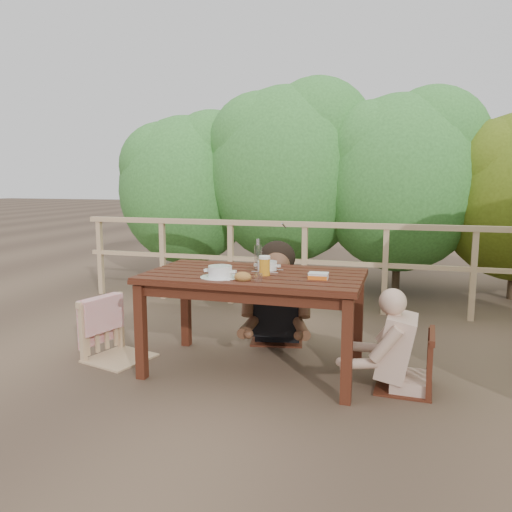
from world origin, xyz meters
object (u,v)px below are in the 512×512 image
(soup_near, at_px, (220,272))
(bottle, at_px, (258,255))
(chair_right, at_px, (406,334))
(bread_roll, at_px, (243,277))
(table, at_px, (254,323))
(tumbler, at_px, (258,278))
(chair_far, at_px, (278,291))
(beer_glass, at_px, (265,267))
(soup_far, at_px, (267,267))
(butter_tub, at_px, (318,277))
(chair_left, at_px, (118,303))
(woman, at_px, (278,263))
(diner_right, at_px, (412,308))

(soup_near, xyz_separation_m, bottle, (0.18, 0.38, 0.08))
(chair_right, relative_size, bread_roll, 6.42)
(table, distance_m, tumbler, 0.52)
(table, xyz_separation_m, chair_far, (-0.01, 0.78, 0.09))
(chair_far, xyz_separation_m, beer_glass, (0.11, -0.84, 0.37))
(chair_far, xyz_separation_m, soup_far, (0.07, -0.63, 0.33))
(table, relative_size, butter_tub, 11.58)
(table, xyz_separation_m, bread_roll, (0.00, -0.29, 0.42))
(chair_left, relative_size, bread_roll, 7.49)
(beer_glass, bearing_deg, bread_roll, -113.69)
(table, relative_size, tumbler, 23.27)
(soup_near, relative_size, butter_tub, 2.07)
(woman, bearing_deg, chair_right, 132.89)
(chair_far, relative_size, chair_right, 1.15)
(woman, height_order, soup_near, woman)
(chair_left, relative_size, chair_far, 1.01)
(bottle, bearing_deg, woman, 89.50)
(chair_far, height_order, woman, woman)
(chair_right, distance_m, beer_glass, 1.12)
(chair_far, bearing_deg, chair_left, -153.53)
(beer_glass, relative_size, butter_tub, 1.14)
(table, distance_m, chair_left, 1.15)
(beer_glass, xyz_separation_m, tumbler, (0.02, -0.23, -0.05))
(table, height_order, tumbler, tumbler)
(table, relative_size, soup_near, 5.60)
(chair_left, relative_size, soup_far, 3.66)
(beer_glass, distance_m, butter_tub, 0.41)
(chair_right, xyz_separation_m, butter_tub, (-0.62, -0.06, 0.38))
(butter_tub, bearing_deg, table, 167.41)
(soup_far, bearing_deg, woman, 96.41)
(chair_left, height_order, soup_far, chair_left)
(soup_far, bearing_deg, bottle, 172.60)
(soup_far, distance_m, bread_roll, 0.44)
(chair_right, relative_size, tumbler, 11.53)
(woman, bearing_deg, diner_right, 133.59)
(table, xyz_separation_m, woman, (-0.01, 0.80, 0.34))
(diner_right, bearing_deg, chair_left, 93.85)
(butter_tub, bearing_deg, bread_roll, -161.07)
(table, height_order, beer_glass, beer_glass)
(table, relative_size, beer_glass, 10.18)
(soup_far, bearing_deg, soup_near, -124.48)
(table, height_order, soup_near, soup_near)
(bottle, bearing_deg, butter_tub, -25.63)
(tumbler, bearing_deg, butter_tub, 27.49)
(chair_left, bearing_deg, soup_near, -82.65)
(chair_left, bearing_deg, butter_tub, -74.87)
(soup_far, bearing_deg, tumbler, -82.58)
(bottle, bearing_deg, soup_far, -7.40)
(tumbler, bearing_deg, chair_far, 96.95)
(diner_right, xyz_separation_m, beer_glass, (-1.06, -0.03, 0.25))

